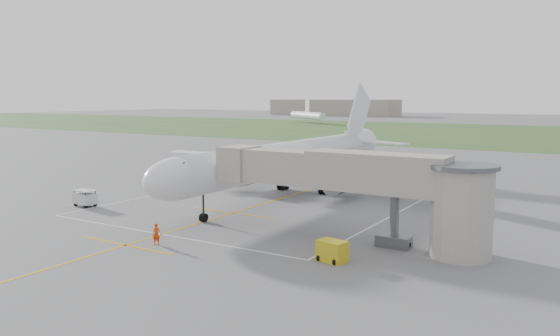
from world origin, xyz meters
The scene contains 11 objects.
ground centered at (0.00, 0.00, 0.00)m, with size 700.00×700.00×0.00m, color #5E5E61.
grass_strip centered at (0.00, 130.00, 0.01)m, with size 700.00×120.00×0.02m, color #335223.
apron_markings centered at (0.00, -5.82, 0.01)m, with size 28.20×60.00×0.01m.
airliner centered at (0.00, 0.75, 4.39)m, with size 38.93×46.75×13.52m.
jet_bridge centered at (15.72, -13.50, 4.74)m, with size 23.40×5.00×7.20m.
gpu_unit centered at (15.58, -19.37, 0.74)m, with size 2.21×1.73×1.50m.
baggage_cart centered at (-15.33, -15.40, 0.89)m, with size 2.63×1.71×1.75m.
ramp_worker_nose centered at (1.93, -22.59, 0.85)m, with size 0.62×0.41×1.70m, color red.
ramp_worker_wing centered at (-11.75, 0.85, 0.78)m, with size 0.76×0.59×1.55m, color #EE4207.
distant_hangars centered at (-16.15, 265.19, 5.17)m, with size 345.00×49.00×12.00m.
distant_aircraft centered at (-6.45, 170.51, 3.59)m, with size 184.70×40.62×8.85m.
Camera 1 is at (31.93, -52.97, 11.47)m, focal length 35.00 mm.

